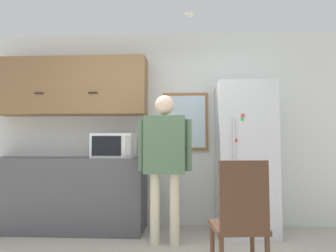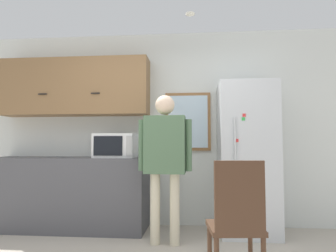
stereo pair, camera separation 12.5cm
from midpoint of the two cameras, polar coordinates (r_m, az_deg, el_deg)
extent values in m
cube|color=silver|center=(4.26, -1.03, -0.30)|extent=(6.00, 0.06, 2.70)
cube|color=#4C4C51|center=(4.24, -17.68, -12.05)|extent=(2.09, 0.64, 0.94)
cube|color=olive|center=(4.40, -16.59, 7.02)|extent=(2.09, 0.36, 0.78)
cube|color=black|center=(4.36, -22.04, 5.67)|extent=(0.12, 0.01, 0.01)
cube|color=black|center=(4.08, -12.83, 6.12)|extent=(0.12, 0.01, 0.01)
cube|color=white|center=(3.96, -8.96, -3.73)|extent=(0.52, 0.42, 0.31)
cube|color=black|center=(3.77, -10.44, -3.73)|extent=(0.36, 0.01, 0.24)
cube|color=#B2B2B2|center=(3.71, -6.48, -3.77)|extent=(0.07, 0.01, 0.25)
cylinder|color=beige|center=(3.48, -1.40, -15.43)|extent=(0.11, 0.11, 0.78)
cylinder|color=beige|center=(3.45, 2.36, -15.51)|extent=(0.11, 0.11, 0.78)
cube|color=#4C6B4C|center=(3.39, 0.47, -3.56)|extent=(0.47, 0.23, 0.65)
sphere|color=beige|center=(3.42, 0.46, 4.02)|extent=(0.22, 0.22, 0.22)
cylinder|color=#4C6B4C|center=(3.43, -4.02, -3.65)|extent=(0.07, 0.07, 0.58)
cylinder|color=#4C6B4C|center=(3.37, 5.03, -3.65)|extent=(0.07, 0.07, 0.58)
cube|color=silver|center=(3.93, 15.71, -5.86)|extent=(0.70, 0.65, 1.88)
cylinder|color=silver|center=(3.55, 13.64, -3.71)|extent=(0.02, 0.02, 0.66)
cube|color=green|center=(3.60, 15.13, 1.30)|extent=(0.04, 0.01, 0.04)
cube|color=red|center=(3.57, 13.97, -2.69)|extent=(0.04, 0.01, 0.04)
cube|color=red|center=(3.60, 15.27, 2.00)|extent=(0.04, 0.01, 0.04)
cube|color=#472D1E|center=(2.63, 13.93, -18.30)|extent=(0.45, 0.45, 0.04)
cylinder|color=#472D1E|center=(2.90, 16.70, -21.47)|extent=(0.04, 0.04, 0.41)
cylinder|color=#472D1E|center=(2.83, 9.29, -22.09)|extent=(0.04, 0.04, 0.41)
cube|color=#472D1E|center=(2.39, 14.97, -12.75)|extent=(0.38, 0.08, 0.53)
cube|color=olive|center=(4.20, 4.66, 0.83)|extent=(0.63, 0.04, 0.81)
cube|color=silver|center=(4.18, 4.65, 0.86)|extent=(0.55, 0.01, 0.73)
cylinder|color=white|center=(3.86, 5.24, 20.50)|extent=(0.11, 0.11, 0.01)
camera|label=1|loc=(0.06, -88.92, -0.07)|focal=32.00mm
camera|label=2|loc=(0.06, 91.08, 0.07)|focal=32.00mm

